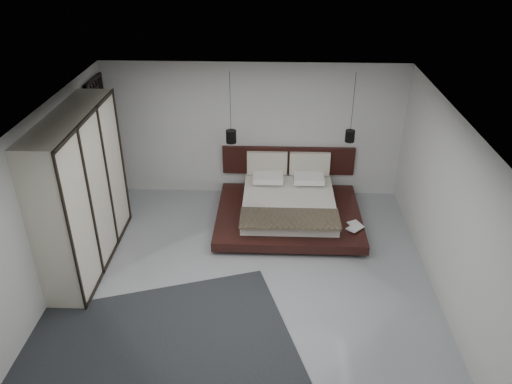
{
  "coord_description": "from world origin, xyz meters",
  "views": [
    {
      "loc": [
        0.4,
        -6.44,
        5.21
      ],
      "look_at": [
        0.11,
        1.2,
        0.98
      ],
      "focal_mm": 35.0,
      "sensor_mm": 36.0,
      "label": 1
    }
  ],
  "objects_px": {
    "wardrobe": "(81,192)",
    "bed": "(289,206)",
    "pendant_left": "(231,136)",
    "pendant_right": "(350,136)",
    "lattice_screen": "(103,144)",
    "rug": "(151,356)"
  },
  "relations": [
    {
      "from": "bed",
      "to": "rug",
      "type": "bearing_deg",
      "value": -118.08
    },
    {
      "from": "lattice_screen",
      "to": "pendant_right",
      "type": "xyz_separation_m",
      "value": [
        4.79,
        -0.11,
        0.29
      ]
    },
    {
      "from": "pendant_right",
      "to": "pendant_left",
      "type": "bearing_deg",
      "value": 180.0
    },
    {
      "from": "lattice_screen",
      "to": "rug",
      "type": "xyz_separation_m",
      "value": [
        1.75,
        -4.13,
        -1.29
      ]
    },
    {
      "from": "pendant_left",
      "to": "lattice_screen",
      "type": "bearing_deg",
      "value": 177.43
    },
    {
      "from": "pendant_left",
      "to": "rug",
      "type": "relative_size",
      "value": 0.36
    },
    {
      "from": "pendant_left",
      "to": "wardrobe",
      "type": "height_order",
      "value": "pendant_left"
    },
    {
      "from": "pendant_right",
      "to": "bed",
      "type": "bearing_deg",
      "value": -159.2
    },
    {
      "from": "pendant_left",
      "to": "pendant_right",
      "type": "height_order",
      "value": "same"
    },
    {
      "from": "pendant_right",
      "to": "rug",
      "type": "bearing_deg",
      "value": -127.11
    },
    {
      "from": "bed",
      "to": "lattice_screen",
      "type": "bearing_deg",
      "value": 171.6
    },
    {
      "from": "pendant_left",
      "to": "wardrobe",
      "type": "distance_m",
      "value": 2.94
    },
    {
      "from": "bed",
      "to": "wardrobe",
      "type": "bearing_deg",
      "value": -157.57
    },
    {
      "from": "lattice_screen",
      "to": "rug",
      "type": "height_order",
      "value": "lattice_screen"
    },
    {
      "from": "lattice_screen",
      "to": "bed",
      "type": "relative_size",
      "value": 0.95
    },
    {
      "from": "bed",
      "to": "rug",
      "type": "height_order",
      "value": "bed"
    },
    {
      "from": "wardrobe",
      "to": "pendant_left",
      "type": "bearing_deg",
      "value": 38.71
    },
    {
      "from": "bed",
      "to": "pendant_left",
      "type": "xyz_separation_m",
      "value": [
        -1.12,
        0.43,
        1.26
      ]
    },
    {
      "from": "wardrobe",
      "to": "bed",
      "type": "bearing_deg",
      "value": 22.43
    },
    {
      "from": "pendant_right",
      "to": "wardrobe",
      "type": "bearing_deg",
      "value": -157.97
    },
    {
      "from": "wardrobe",
      "to": "rug",
      "type": "xyz_separation_m",
      "value": [
        1.5,
        -2.18,
        -1.3
      ]
    },
    {
      "from": "pendant_left",
      "to": "rug",
      "type": "xyz_separation_m",
      "value": [
        -0.79,
        -4.01,
        -1.54
      ]
    }
  ]
}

